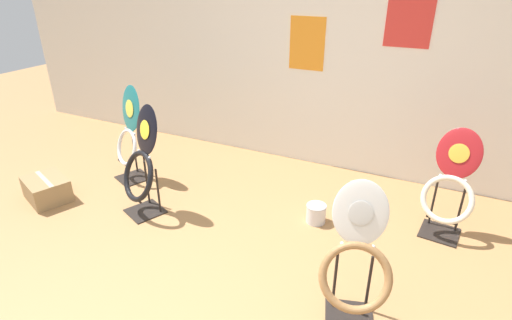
{
  "coord_description": "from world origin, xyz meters",
  "views": [
    {
      "loc": [
        1.09,
        -1.39,
        1.86
      ],
      "look_at": [
        -0.12,
        1.1,
        0.55
      ],
      "focal_mm": 28.0,
      "sensor_mm": 36.0,
      "label": 1
    }
  ],
  "objects_px": {
    "toilet_seat_display_crimson_swirl": "(450,188)",
    "toilet_seat_display_white_plain": "(356,267)",
    "toilet_seat_display_jazz_black": "(141,166)",
    "paint_can": "(316,213)",
    "storage_box": "(47,189)",
    "toilet_seat_display_teal_sax": "(129,136)"
  },
  "relations": [
    {
      "from": "toilet_seat_display_teal_sax",
      "to": "toilet_seat_display_white_plain",
      "type": "bearing_deg",
      "value": -19.37
    },
    {
      "from": "paint_can",
      "to": "storage_box",
      "type": "distance_m",
      "value": 2.39
    },
    {
      "from": "toilet_seat_display_jazz_black",
      "to": "paint_can",
      "type": "distance_m",
      "value": 1.48
    },
    {
      "from": "toilet_seat_display_crimson_swirl",
      "to": "storage_box",
      "type": "bearing_deg",
      "value": -162.69
    },
    {
      "from": "toilet_seat_display_teal_sax",
      "to": "toilet_seat_display_jazz_black",
      "type": "bearing_deg",
      "value": -40.06
    },
    {
      "from": "toilet_seat_display_white_plain",
      "to": "storage_box",
      "type": "distance_m",
      "value": 2.8
    },
    {
      "from": "toilet_seat_display_teal_sax",
      "to": "paint_can",
      "type": "bearing_deg",
      "value": 1.46
    },
    {
      "from": "paint_can",
      "to": "toilet_seat_display_teal_sax",
      "type": "bearing_deg",
      "value": -178.54
    },
    {
      "from": "toilet_seat_display_jazz_black",
      "to": "toilet_seat_display_white_plain",
      "type": "relative_size",
      "value": 1.08
    },
    {
      "from": "toilet_seat_display_teal_sax",
      "to": "paint_can",
      "type": "relative_size",
      "value": 5.68
    },
    {
      "from": "toilet_seat_display_crimson_swirl",
      "to": "paint_can",
      "type": "bearing_deg",
      "value": -162.44
    },
    {
      "from": "toilet_seat_display_teal_sax",
      "to": "toilet_seat_display_crimson_swirl",
      "type": "distance_m",
      "value": 2.82
    },
    {
      "from": "toilet_seat_display_jazz_black",
      "to": "storage_box",
      "type": "bearing_deg",
      "value": -166.17
    },
    {
      "from": "toilet_seat_display_jazz_black",
      "to": "toilet_seat_display_crimson_swirl",
      "type": "height_order",
      "value": "toilet_seat_display_jazz_black"
    },
    {
      "from": "paint_can",
      "to": "storage_box",
      "type": "height_order",
      "value": "storage_box"
    },
    {
      "from": "storage_box",
      "to": "toilet_seat_display_jazz_black",
      "type": "bearing_deg",
      "value": 13.83
    },
    {
      "from": "toilet_seat_display_jazz_black",
      "to": "toilet_seat_display_teal_sax",
      "type": "relative_size",
      "value": 1.0
    },
    {
      "from": "toilet_seat_display_crimson_swirl",
      "to": "toilet_seat_display_white_plain",
      "type": "height_order",
      "value": "toilet_seat_display_white_plain"
    },
    {
      "from": "toilet_seat_display_crimson_swirl",
      "to": "toilet_seat_display_white_plain",
      "type": "bearing_deg",
      "value": -110.25
    },
    {
      "from": "toilet_seat_display_teal_sax",
      "to": "toilet_seat_display_crimson_swirl",
      "type": "relative_size",
      "value": 1.11
    },
    {
      "from": "toilet_seat_display_jazz_black",
      "to": "paint_can",
      "type": "xyz_separation_m",
      "value": [
        1.35,
        0.48,
        -0.35
      ]
    },
    {
      "from": "toilet_seat_display_jazz_black",
      "to": "toilet_seat_display_teal_sax",
      "type": "xyz_separation_m",
      "value": [
        -0.51,
        0.43,
        0.01
      ]
    }
  ]
}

